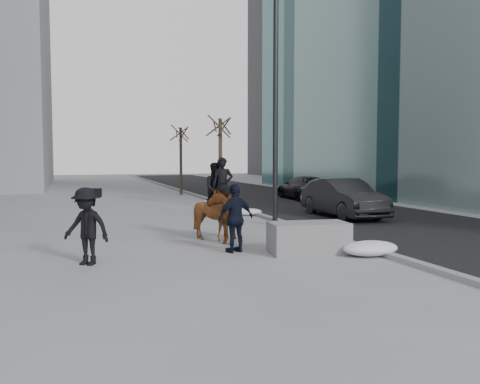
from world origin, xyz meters
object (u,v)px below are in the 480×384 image
object	(u,v)px
car_near	(343,198)
mounted_left	(224,210)
planter	(309,238)
mounted_right	(217,209)

from	to	relation	value
car_near	mounted_left	world-z (taller)	mounted_left
planter	car_near	bearing A→B (deg)	54.05
planter	car_near	size ratio (longest dim) A/B	0.42
car_near	mounted_left	xyz separation A→B (m)	(-6.27, -4.14, 0.13)
planter	car_near	world-z (taller)	car_near
car_near	mounted_right	size ratio (longest dim) A/B	2.07
mounted_left	car_near	bearing A→B (deg)	33.44
car_near	mounted_right	distance (m)	7.48
mounted_left	mounted_right	bearing A→B (deg)	115.56
mounted_right	mounted_left	bearing A→B (deg)	-64.44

